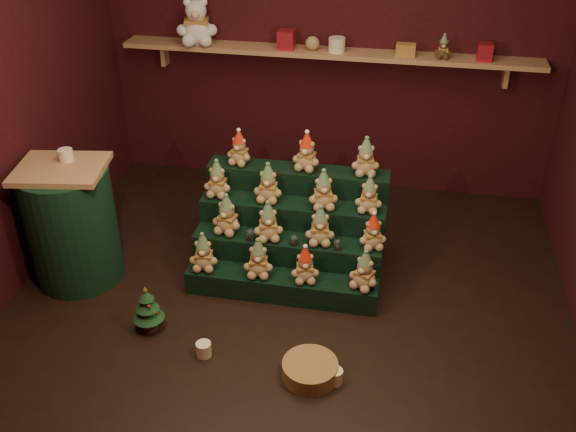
% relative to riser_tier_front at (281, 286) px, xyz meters
% --- Properties ---
extents(ground, '(4.00, 4.00, 0.00)m').
position_rel_riser_tier_front_xyz_m(ground, '(0.06, -0.15, -0.09)').
color(ground, black).
rests_on(ground, ground).
extents(back_wall, '(4.00, 0.10, 2.80)m').
position_rel_riser_tier_front_xyz_m(back_wall, '(0.06, 1.90, 1.31)').
color(back_wall, black).
rests_on(back_wall, ground).
extents(front_wall, '(4.00, 0.10, 2.80)m').
position_rel_riser_tier_front_xyz_m(front_wall, '(0.06, -2.20, 1.31)').
color(front_wall, black).
rests_on(front_wall, ground).
extents(back_shelf, '(3.60, 0.26, 0.24)m').
position_rel_riser_tier_front_xyz_m(back_shelf, '(0.06, 1.72, 1.20)').
color(back_shelf, tan).
rests_on(back_shelf, ground).
extents(riser_tier_front, '(1.40, 0.22, 0.18)m').
position_rel_riser_tier_front_xyz_m(riser_tier_front, '(0.00, 0.00, 0.00)').
color(riser_tier_front, black).
rests_on(riser_tier_front, ground).
extents(riser_tier_midfront, '(1.40, 0.22, 0.36)m').
position_rel_riser_tier_front_xyz_m(riser_tier_midfront, '(0.00, 0.22, 0.09)').
color(riser_tier_midfront, black).
rests_on(riser_tier_midfront, ground).
extents(riser_tier_midback, '(1.40, 0.22, 0.54)m').
position_rel_riser_tier_front_xyz_m(riser_tier_midback, '(0.00, 0.44, 0.18)').
color(riser_tier_midback, black).
rests_on(riser_tier_midback, ground).
extents(riser_tier_back, '(1.40, 0.22, 0.72)m').
position_rel_riser_tier_front_xyz_m(riser_tier_back, '(0.00, 0.66, 0.27)').
color(riser_tier_back, black).
rests_on(riser_tier_back, ground).
extents(teddy_0, '(0.23, 0.21, 0.29)m').
position_rel_riser_tier_front_xyz_m(teddy_0, '(-0.57, -0.01, 0.24)').
color(teddy_0, tan).
rests_on(teddy_0, riser_tier_front).
extents(teddy_1, '(0.23, 0.22, 0.30)m').
position_rel_riser_tier_front_xyz_m(teddy_1, '(-0.16, -0.01, 0.24)').
color(teddy_1, tan).
rests_on(teddy_1, riser_tier_front).
extents(teddy_2, '(0.24, 0.22, 0.28)m').
position_rel_riser_tier_front_xyz_m(teddy_2, '(0.17, -0.01, 0.23)').
color(teddy_2, tan).
rests_on(teddy_2, riser_tier_front).
extents(teddy_3, '(0.27, 0.26, 0.30)m').
position_rel_riser_tier_front_xyz_m(teddy_3, '(0.59, -0.01, 0.24)').
color(teddy_3, tan).
rests_on(teddy_3, riser_tier_front).
extents(teddy_4, '(0.26, 0.24, 0.31)m').
position_rel_riser_tier_front_xyz_m(teddy_4, '(-0.45, 0.23, 0.42)').
color(teddy_4, tan).
rests_on(teddy_4, riser_tier_midfront).
extents(teddy_5, '(0.26, 0.25, 0.30)m').
position_rel_riser_tier_front_xyz_m(teddy_5, '(-0.14, 0.20, 0.42)').
color(teddy_5, tan).
rests_on(teddy_5, riser_tier_midfront).
extents(teddy_6, '(0.24, 0.22, 0.30)m').
position_rel_riser_tier_front_xyz_m(teddy_6, '(0.24, 0.22, 0.42)').
color(teddy_6, tan).
rests_on(teddy_6, riser_tier_midfront).
extents(teddy_7, '(0.24, 0.23, 0.27)m').
position_rel_riser_tier_front_xyz_m(teddy_7, '(0.62, 0.23, 0.41)').
color(teddy_7, tan).
rests_on(teddy_7, riser_tier_midfront).
extents(teddy_8, '(0.21, 0.19, 0.29)m').
position_rel_riser_tier_front_xyz_m(teddy_8, '(-0.58, 0.45, 0.59)').
color(teddy_8, tan).
rests_on(teddy_8, riser_tier_midback).
extents(teddy_9, '(0.22, 0.20, 0.30)m').
position_rel_riser_tier_front_xyz_m(teddy_9, '(-0.19, 0.45, 0.60)').
color(teddy_9, tan).
rests_on(teddy_9, riser_tier_midback).
extents(teddy_10, '(0.26, 0.25, 0.30)m').
position_rel_riser_tier_front_xyz_m(teddy_10, '(0.23, 0.42, 0.60)').
color(teddy_10, tan).
rests_on(teddy_10, riser_tier_midback).
extents(teddy_11, '(0.21, 0.19, 0.28)m').
position_rel_riser_tier_front_xyz_m(teddy_11, '(0.57, 0.44, 0.59)').
color(teddy_11, tan).
rests_on(teddy_11, riser_tier_midback).
extents(teddy_12, '(0.23, 0.21, 0.27)m').
position_rel_riser_tier_front_xyz_m(teddy_12, '(-0.46, 0.66, 0.76)').
color(teddy_12, tan).
rests_on(teddy_12, riser_tier_back).
extents(teddy_13, '(0.24, 0.23, 0.29)m').
position_rel_riser_tier_front_xyz_m(teddy_13, '(0.07, 0.66, 0.78)').
color(teddy_13, tan).
rests_on(teddy_13, riser_tier_back).
extents(teddy_14, '(0.24, 0.22, 0.29)m').
position_rel_riser_tier_front_xyz_m(teddy_14, '(0.51, 0.67, 0.78)').
color(teddy_14, tan).
rests_on(teddy_14, riser_tier_back).
extents(snow_globe_a, '(0.07, 0.07, 0.09)m').
position_rel_riser_tier_front_xyz_m(snow_globe_a, '(-0.26, 0.16, 0.32)').
color(snow_globe_a, black).
rests_on(snow_globe_a, riser_tier_midfront).
extents(snow_globe_b, '(0.06, 0.06, 0.08)m').
position_rel_riser_tier_front_xyz_m(snow_globe_b, '(0.06, 0.16, 0.31)').
color(snow_globe_b, black).
rests_on(snow_globe_b, riser_tier_midfront).
extents(snow_globe_c, '(0.06, 0.06, 0.08)m').
position_rel_riser_tier_front_xyz_m(snow_globe_c, '(0.38, 0.16, 0.31)').
color(snow_globe_c, black).
rests_on(snow_globe_c, riser_tier_midfront).
extents(side_table, '(0.68, 0.65, 0.93)m').
position_rel_riser_tier_front_xyz_m(side_table, '(-1.56, -0.03, 0.37)').
color(side_table, tan).
rests_on(side_table, ground).
extents(table_ornament, '(0.10, 0.10, 0.08)m').
position_rel_riser_tier_front_xyz_m(table_ornament, '(-1.56, 0.07, 0.88)').
color(table_ornament, beige).
rests_on(table_ornament, side_table).
extents(mini_christmas_tree, '(0.21, 0.21, 0.36)m').
position_rel_riser_tier_front_xyz_m(mini_christmas_tree, '(-0.82, -0.52, 0.09)').
color(mini_christmas_tree, '#432A17').
rests_on(mini_christmas_tree, ground).
extents(mug_left, '(0.10, 0.10, 0.10)m').
position_rel_riser_tier_front_xyz_m(mug_left, '(-0.37, -0.70, -0.04)').
color(mug_left, '#F4E5B4').
rests_on(mug_left, ground).
extents(mug_right, '(0.10, 0.10, 0.10)m').
position_rel_riser_tier_front_xyz_m(mug_right, '(0.49, -0.77, -0.04)').
color(mug_right, '#F4E5B4').
rests_on(mug_right, ground).
extents(wicker_basket, '(0.42, 0.42, 0.11)m').
position_rel_riser_tier_front_xyz_m(wicker_basket, '(0.34, -0.76, -0.03)').
color(wicker_basket, olive).
rests_on(wicker_basket, ground).
extents(white_bear, '(0.42, 0.39, 0.49)m').
position_rel_riser_tier_front_xyz_m(white_bear, '(-1.08, 1.69, 1.48)').
color(white_bear, white).
rests_on(white_bear, back_shelf).
extents(brown_bear, '(0.14, 0.13, 0.19)m').
position_rel_riser_tier_front_xyz_m(brown_bear, '(1.02, 1.69, 1.33)').
color(brown_bear, '#492F18').
rests_on(brown_bear, back_shelf).
extents(gift_tin_red_a, '(0.14, 0.14, 0.16)m').
position_rel_riser_tier_front_xyz_m(gift_tin_red_a, '(-0.29, 1.70, 1.31)').
color(gift_tin_red_a, maroon).
rests_on(gift_tin_red_a, back_shelf).
extents(gift_tin_cream, '(0.14, 0.14, 0.12)m').
position_rel_riser_tier_front_xyz_m(gift_tin_cream, '(0.14, 1.70, 1.29)').
color(gift_tin_cream, beige).
rests_on(gift_tin_cream, back_shelf).
extents(gift_tin_red_b, '(0.12, 0.12, 0.14)m').
position_rel_riser_tier_front_xyz_m(gift_tin_red_b, '(1.35, 1.70, 1.30)').
color(gift_tin_red_b, maroon).
rests_on(gift_tin_red_b, back_shelf).
extents(shelf_plush_ball, '(0.12, 0.12, 0.12)m').
position_rel_riser_tier_front_xyz_m(shelf_plush_ball, '(-0.07, 1.70, 1.29)').
color(shelf_plush_ball, tan).
rests_on(shelf_plush_ball, back_shelf).
extents(scarf_gift_box, '(0.16, 0.10, 0.10)m').
position_rel_riser_tier_front_xyz_m(scarf_gift_box, '(0.72, 1.70, 1.28)').
color(scarf_gift_box, orange).
rests_on(scarf_gift_box, back_shelf).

